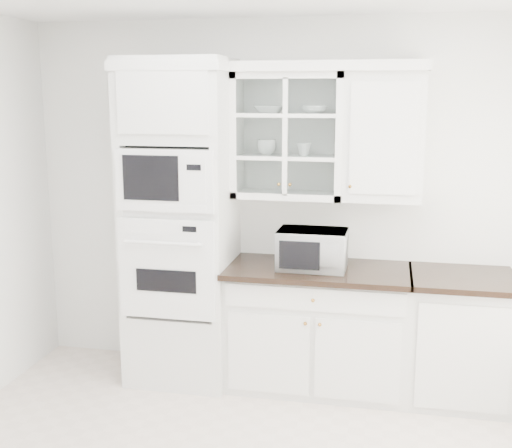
# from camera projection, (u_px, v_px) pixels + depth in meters

# --- Properties ---
(room_shell) EXTENTS (4.00, 3.50, 2.70)m
(room_shell) POSITION_uv_depth(u_px,v_px,m) (251.00, 162.00, 3.54)
(room_shell) COLOR white
(room_shell) RESTS_ON ground
(oven_column) EXTENTS (0.76, 0.68, 2.40)m
(oven_column) POSITION_uv_depth(u_px,v_px,m) (181.00, 224.00, 4.76)
(oven_column) COLOR silver
(oven_column) RESTS_ON ground
(base_cabinet_run) EXTENTS (1.32, 0.67, 0.92)m
(base_cabinet_run) POSITION_uv_depth(u_px,v_px,m) (317.00, 327.00, 4.73)
(base_cabinet_run) COLOR silver
(base_cabinet_run) RESTS_ON ground
(extra_base_cabinet) EXTENTS (0.72, 0.67, 0.92)m
(extra_base_cabinet) POSITION_uv_depth(u_px,v_px,m) (459.00, 337.00, 4.52)
(extra_base_cabinet) COLOR silver
(extra_base_cabinet) RESTS_ON ground
(upper_cabinet_glass) EXTENTS (0.80, 0.33, 0.90)m
(upper_cabinet_glass) POSITION_uv_depth(u_px,v_px,m) (289.00, 136.00, 4.63)
(upper_cabinet_glass) COLOR silver
(upper_cabinet_glass) RESTS_ON room_shell
(upper_cabinet_solid) EXTENTS (0.55, 0.33, 0.90)m
(upper_cabinet_solid) POSITION_uv_depth(u_px,v_px,m) (384.00, 137.00, 4.49)
(upper_cabinet_solid) COLOR silver
(upper_cabinet_solid) RESTS_ON room_shell
(crown_molding) EXTENTS (2.14, 0.38, 0.07)m
(crown_molding) POSITION_uv_depth(u_px,v_px,m) (274.00, 67.00, 4.53)
(crown_molding) COLOR white
(crown_molding) RESTS_ON room_shell
(countertop_microwave) EXTENTS (0.49, 0.41, 0.28)m
(countertop_microwave) POSITION_uv_depth(u_px,v_px,m) (313.00, 249.00, 4.58)
(countertop_microwave) COLOR white
(countertop_microwave) RESTS_ON base_cabinet_run
(bowl_a) EXTENTS (0.24, 0.24, 0.06)m
(bowl_a) POSITION_uv_depth(u_px,v_px,m) (270.00, 109.00, 4.60)
(bowl_a) COLOR white
(bowl_a) RESTS_ON upper_cabinet_glass
(bowl_b) EXTENTS (0.23, 0.23, 0.06)m
(bowl_b) POSITION_uv_depth(u_px,v_px,m) (315.00, 110.00, 4.54)
(bowl_b) COLOR white
(bowl_b) RESTS_ON upper_cabinet_glass
(cup_a) EXTENTS (0.16, 0.16, 0.11)m
(cup_a) POSITION_uv_depth(u_px,v_px,m) (267.00, 147.00, 4.69)
(cup_a) COLOR white
(cup_a) RESTS_ON upper_cabinet_glass
(cup_b) EXTENTS (0.12, 0.12, 0.10)m
(cup_b) POSITION_uv_depth(u_px,v_px,m) (304.00, 149.00, 4.61)
(cup_b) COLOR white
(cup_b) RESTS_ON upper_cabinet_glass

